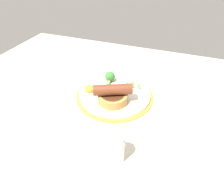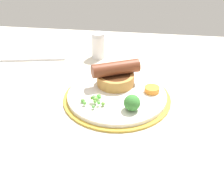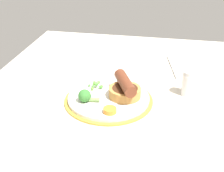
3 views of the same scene
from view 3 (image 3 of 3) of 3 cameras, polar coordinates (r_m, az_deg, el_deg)
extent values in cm
cube|color=beige|center=(84.32, 0.12, -4.07)|extent=(110.00, 80.00, 3.00)
cylinder|color=#B79333|center=(84.52, -0.62, -2.60)|extent=(23.90, 23.90, 0.50)
cylinder|color=silver|center=(84.30, -0.62, -2.34)|extent=(21.99, 21.99, 1.40)
cylinder|color=#BC8442|center=(83.39, 2.36, -1.15)|extent=(8.63, 8.63, 2.58)
cylinder|color=#472614|center=(82.84, 2.38, -0.46)|extent=(6.90, 6.90, 0.30)
cylinder|color=brown|center=(82.04, 2.40, 0.59)|extent=(11.28, 7.39, 3.12)
sphere|color=#62A538|center=(86.66, -3.63, -0.50)|extent=(0.81, 0.81, 0.81)
sphere|color=#54B442|center=(87.32, -3.55, -0.10)|extent=(0.72, 0.72, 0.72)
sphere|color=#66AF3F|center=(87.91, -3.37, 0.27)|extent=(0.72, 0.72, 0.72)
sphere|color=#52B13C|center=(87.06, -2.18, -0.17)|extent=(0.74, 0.74, 0.74)
sphere|color=#62A538|center=(87.65, -3.06, 0.37)|extent=(0.94, 0.94, 0.94)
sphere|color=#68A835|center=(88.28, -2.63, 0.55)|extent=(0.75, 0.75, 0.75)
sphere|color=#54AB41|center=(87.53, -2.81, 0.34)|extent=(0.95, 0.95, 0.95)
sphere|color=#5CA339|center=(87.71, -3.08, 0.39)|extent=(0.92, 0.92, 0.92)
sphere|color=#66B94E|center=(87.67, -3.01, 0.40)|extent=(0.95, 0.95, 0.95)
sphere|color=green|center=(87.13, -1.95, -0.09)|extent=(0.98, 0.98, 0.98)
sphere|color=#54AA48|center=(87.56, -2.92, 0.31)|extent=(0.85, 0.85, 0.85)
sphere|color=#5FAB45|center=(89.98, -3.24, 0.71)|extent=(0.81, 0.81, 0.81)
sphere|color=#5BA14B|center=(88.49, -4.17, 0.13)|extent=(0.73, 0.73, 0.73)
sphere|color=#57AB44|center=(87.84, -2.73, 0.55)|extent=(0.96, 0.96, 0.96)
sphere|color=#5BAD42|center=(90.36, -2.45, 0.71)|extent=(0.93, 0.93, 0.93)
sphere|color=#387A33|center=(81.18, -5.04, -1.79)|extent=(3.40, 3.40, 3.40)
cylinder|color=#7A9E56|center=(81.43, -3.30, -2.51)|extent=(1.56, 2.99, 1.19)
cylinder|color=orange|center=(76.91, -0.39, -4.47)|extent=(3.97, 3.97, 1.23)
cube|color=silver|center=(105.98, 11.19, 3.56)|extent=(17.97, 5.00, 0.60)
cylinder|color=silver|center=(88.80, 13.82, 0.24)|extent=(3.83, 3.83, 6.21)
cylinder|color=silver|center=(87.22, 14.09, 2.33)|extent=(3.64, 3.64, 1.00)
camera|label=1|loc=(0.93, 33.59, 20.90)|focal=32.00mm
camera|label=2|loc=(0.97, -39.96, 19.13)|focal=50.00mm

